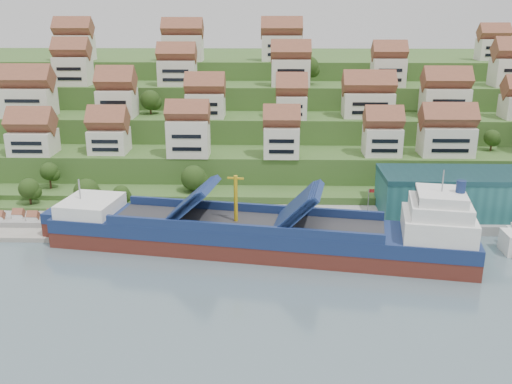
{
  "coord_description": "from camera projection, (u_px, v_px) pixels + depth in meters",
  "views": [
    {
      "loc": [
        -3.99,
        -110.61,
        48.58
      ],
      "look_at": [
        -7.14,
        14.0,
        8.0
      ],
      "focal_mm": 40.0,
      "sensor_mm": 36.0,
      "label": 1
    }
  ],
  "objects": [
    {
      "name": "hillside_village",
      "position": [
        278.0,
        94.0,
        169.03
      ],
      "size": [
        160.01,
        65.09,
        28.55
      ],
      "color": "beige",
      "rests_on": "ground"
    },
    {
      "name": "hillside",
      "position": [
        281.0,
        112.0,
        215.22
      ],
      "size": [
        260.0,
        128.0,
        31.0
      ],
      "color": "#2D4C1E",
      "rests_on": "ground"
    },
    {
      "name": "hillside_trees",
      "position": [
        226.0,
        125.0,
        158.79
      ],
      "size": [
        143.67,
        62.42,
        30.78
      ],
      "color": "#274216",
      "rests_on": "ground"
    },
    {
      "name": "ground",
      "position": [
        288.0,
        249.0,
        120.09
      ],
      "size": [
        300.0,
        300.0,
        0.0
      ],
      "primitive_type": "plane",
      "color": "slate",
      "rests_on": "ground"
    },
    {
      "name": "flagpole",
      "position": [
        369.0,
        203.0,
        127.03
      ],
      "size": [
        1.28,
        0.16,
        8.0
      ],
      "color": "gray",
      "rests_on": "quay"
    },
    {
      "name": "cargo_ship",
      "position": [
        269.0,
        236.0,
        117.55
      ],
      "size": [
        87.96,
        27.62,
        19.39
      ],
      "rotation": [
        0.0,
        0.0,
        -0.17
      ],
      "color": "#542119",
      "rests_on": "ground"
    },
    {
      "name": "beach_huts",
      "position": [
        26.0,
        219.0,
        131.1
      ],
      "size": [
        14.4,
        3.7,
        2.2
      ],
      "color": "white",
      "rests_on": "pebble_beach"
    },
    {
      "name": "warehouse",
      "position": [
        510.0,
        193.0,
        132.77
      ],
      "size": [
        60.0,
        15.0,
        10.0
      ],
      "primitive_type": "cube",
      "color": "#235E5F",
      "rests_on": "quay"
    },
    {
      "name": "quay",
      "position": [
        372.0,
        220.0,
        133.52
      ],
      "size": [
        180.0,
        14.0,
        2.2
      ],
      "primitive_type": "cube",
      "color": "gray",
      "rests_on": "ground"
    },
    {
      "name": "pebble_beach",
      "position": [
        38.0,
        224.0,
        132.73
      ],
      "size": [
        45.0,
        20.0,
        1.0
      ],
      "primitive_type": "cube",
      "color": "gray",
      "rests_on": "ground"
    }
  ]
}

